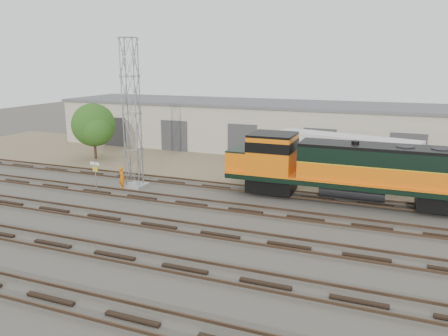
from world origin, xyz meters
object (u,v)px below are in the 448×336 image
at_px(locomotive, 349,168).
at_px(signal_tower, 132,117).
at_px(semi_trailer, 348,152).
at_px(worker, 122,178).

bearing_deg(locomotive, signal_tower, -173.11).
bearing_deg(locomotive, semi_trailer, 96.50).
height_order(locomotive, worker, locomotive).
bearing_deg(locomotive, worker, -169.89).
distance_m(signal_tower, semi_trailer, 17.97).
distance_m(locomotive, signal_tower, 16.62).
relative_size(locomotive, signal_tower, 1.58).
xyz_separation_m(worker, semi_trailer, (15.96, 9.59, 1.44)).
relative_size(locomotive, worker, 10.12).
bearing_deg(signal_tower, worker, -116.44).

